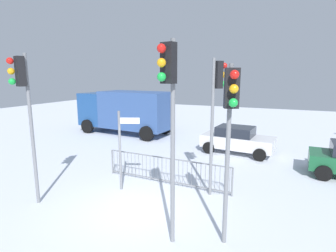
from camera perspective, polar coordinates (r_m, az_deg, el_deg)
ground_plane at (r=9.00m, az=-6.57°, el=-17.19°), size 60.00×60.00×0.00m
traffic_light_rear_right at (r=6.14m, az=0.27°, el=5.73°), size 0.36×0.56×5.02m
traffic_light_mid_left at (r=6.27m, az=13.16°, el=1.97°), size 0.38×0.54×4.47m
traffic_light_rear_left at (r=9.21m, az=10.30°, el=6.14°), size 0.46×0.47×4.78m
traffic_light_foreground_left at (r=9.40m, az=-28.44°, el=5.55°), size 0.38×0.54×4.88m
direction_sign_post at (r=9.90m, az=-9.87°, el=-4.29°), size 0.74×0.33×2.97m
pedestrian_guard_railing at (r=10.60m, az=-0.42°, el=-9.44°), size 5.24×0.23×1.07m
car_white_near at (r=15.12m, az=14.53°, el=-2.78°), size 3.95×2.25×1.47m
delivery_truck at (r=19.69m, az=-9.13°, el=3.37°), size 7.22×3.21×3.10m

